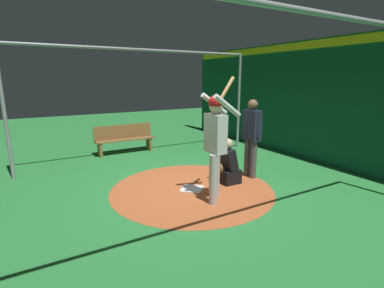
# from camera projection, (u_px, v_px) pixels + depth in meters

# --- Properties ---
(ground_plane) EXTENTS (27.75, 27.75, 0.00)m
(ground_plane) POSITION_uv_depth(u_px,v_px,m) (192.00, 189.00, 5.89)
(ground_plane) COLOR #287A38
(dirt_circle) EXTENTS (3.31, 3.31, 0.01)m
(dirt_circle) POSITION_uv_depth(u_px,v_px,m) (192.00, 189.00, 5.89)
(dirt_circle) COLOR #AD562D
(dirt_circle) RESTS_ON ground
(home_plate) EXTENTS (0.59, 0.59, 0.01)m
(home_plate) POSITION_uv_depth(u_px,v_px,m) (192.00, 189.00, 5.88)
(home_plate) COLOR white
(home_plate) RESTS_ON dirt_circle
(batter) EXTENTS (0.68, 0.49, 2.25)m
(batter) POSITION_uv_depth(u_px,v_px,m) (216.00, 137.00, 5.11)
(batter) COLOR #B3B3B7
(batter) RESTS_ON ground
(catcher) EXTENTS (0.58, 0.40, 0.99)m
(catcher) POSITION_uv_depth(u_px,v_px,m) (228.00, 166.00, 6.15)
(catcher) COLOR black
(catcher) RESTS_ON ground
(umpire) EXTENTS (0.22, 0.49, 1.77)m
(umpire) POSITION_uv_depth(u_px,v_px,m) (251.00, 134.00, 6.42)
(umpire) COLOR #4C4C51
(umpire) RESTS_ON ground
(back_wall) EXTENTS (0.22, 11.75, 3.22)m
(back_wall) POSITION_uv_depth(u_px,v_px,m) (324.00, 102.00, 7.45)
(back_wall) COLOR #0F472D
(back_wall) RESTS_ON ground
(cage_frame) EXTENTS (6.45, 5.11, 2.96)m
(cage_frame) POSITION_uv_depth(u_px,v_px,m) (192.00, 83.00, 5.41)
(cage_frame) COLOR gray
(cage_frame) RESTS_ON ground
(bench) EXTENTS (1.76, 0.36, 0.85)m
(bench) POSITION_uv_depth(u_px,v_px,m) (125.00, 138.00, 8.66)
(bench) COLOR olive
(bench) RESTS_ON ground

